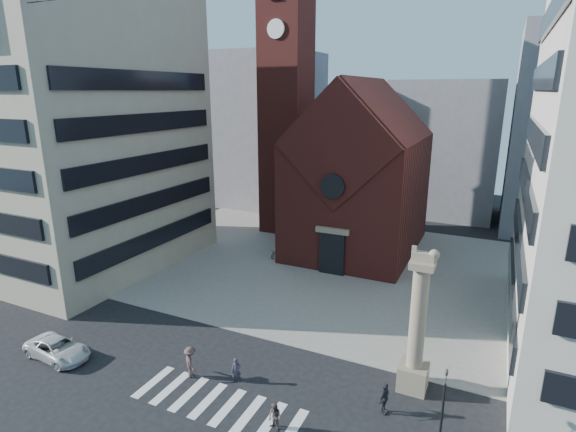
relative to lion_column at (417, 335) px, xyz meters
The scene contains 22 objects.
ground 11.01m from the lion_column, 163.32° to the right, with size 120.00×120.00×0.00m, color black.
piazza 19.18m from the lion_column, 122.03° to the left, with size 46.00×30.00×0.05m, color gray.
zebra_crossing 11.72m from the lion_column, 147.61° to the right, with size 10.20×3.20×0.01m, color white, non-canonical shape.
church 24.62m from the lion_column, 114.43° to the left, with size 12.00×16.65×18.00m.
campanile 34.29m from the lion_column, 128.68° to the left, with size 5.50×5.50×31.20m.
building_left 36.01m from the lion_column, 168.37° to the left, with size 18.00×20.00×26.00m, color tan.
bg_block_left 48.23m from the lion_column, 129.04° to the left, with size 16.00×14.00×22.00m, color gray.
bg_block_mid 42.55m from the lion_column, 95.45° to the left, with size 14.00×12.00×18.00m, color gray.
lion_column is the anchor object (origin of this frame).
traffic_light 4.62m from the lion_column, 63.54° to the right, with size 0.13×0.16×4.30m.
white_car 22.49m from the lion_column, 162.67° to the right, with size 2.12×4.61×1.28m, color silver.
pedestrian_0 10.65m from the lion_column, 158.06° to the right, with size 0.56×0.37×1.53m, color #2C2A3B.
pedestrian_1 8.99m from the lion_column, 131.82° to the right, with size 0.74×0.58×1.53m, color #554944.
pedestrian_2 3.92m from the lion_column, 109.95° to the right, with size 1.04×0.43×1.78m, color #27282F.
pedestrian_3 13.36m from the lion_column, 159.60° to the right, with size 1.27×0.73×1.96m, color #4E3534.
scooter_0 22.95m from the lion_column, 137.37° to the left, with size 0.56×1.61×0.85m, color black.
scooter_1 21.63m from the lion_column, 134.02° to the left, with size 0.44×1.56×0.94m, color black.
scooter_2 20.41m from the lion_column, 130.25° to the left, with size 0.56×1.61×0.85m, color black.
scooter_3 19.27m from the lion_column, 126.00° to the left, with size 0.44×1.56×0.94m, color black.
scooter_4 18.27m from the lion_column, 121.24° to the left, with size 0.56×1.61×0.85m, color black.
scooter_5 17.39m from the lion_column, 115.96° to the left, with size 0.44×1.56×0.94m, color black.
scooter_6 16.68m from the lion_column, 110.15° to the left, with size 0.56×1.61×0.85m, color black.
Camera 1 is at (13.05, -20.38, 16.68)m, focal length 28.00 mm.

